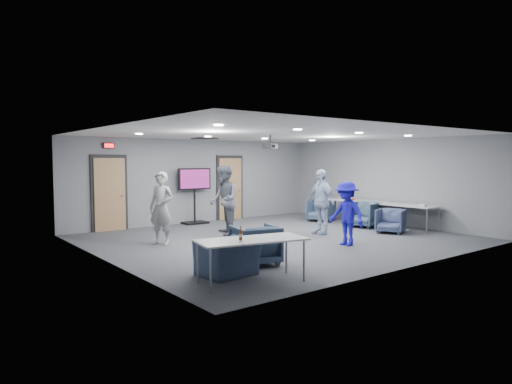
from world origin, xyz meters
TOP-DOWN VIEW (x-y plane):
  - floor at (0.00, 0.00)m, footprint 9.00×9.00m
  - ceiling at (0.00, 0.00)m, footprint 9.00×9.00m
  - wall_back at (0.00, 4.00)m, footprint 9.00×0.02m
  - wall_front at (0.00, -4.00)m, footprint 9.00×0.02m
  - wall_left at (-4.50, 0.00)m, footprint 0.02×8.00m
  - wall_right at (4.50, 0.00)m, footprint 0.02×8.00m
  - door_left at (-3.00, 3.95)m, footprint 1.06×0.17m
  - door_right at (1.20, 3.95)m, footprint 1.06×0.17m
  - exit_sign at (-3.00, 3.93)m, footprint 0.32×0.08m
  - hvac_diffuser at (-0.50, 2.80)m, footprint 0.60×0.60m
  - downlights at (0.00, 0.00)m, footprint 6.18×3.78m
  - person_a at (-2.78, 1.07)m, footprint 0.69×0.77m
  - person_b at (-0.80, 1.33)m, footprint 1.04×1.14m
  - person_c at (1.42, -0.16)m, footprint 0.54×1.09m
  - person_d at (0.65, -1.75)m, footprint 0.59×1.00m
  - chair_right_a at (3.32, 1.69)m, footprint 1.05×1.04m
  - chair_right_b at (3.35, -0.07)m, footprint 1.01×0.99m
  - chair_right_c at (3.06, -1.27)m, footprint 0.97×0.96m
  - chair_front_a at (-2.29, -2.00)m, footprint 1.02×1.04m
  - chair_front_b at (-3.20, -2.39)m, footprint 1.04×0.92m
  - table_right_a at (4.00, 0.76)m, footprint 0.81×1.95m
  - table_right_b at (4.00, -1.14)m, footprint 0.77×1.85m
  - table_front_left at (-3.14, -3.00)m, footprint 1.95×1.13m
  - bottle_front at (-3.35, -2.98)m, footprint 0.06×0.06m
  - bottle_right at (4.04, 0.93)m, footprint 0.07×0.07m
  - snack_box at (3.88, 0.86)m, footprint 0.18×0.13m
  - wrapper at (4.00, -1.67)m, footprint 0.28×0.22m
  - tv_stand at (-0.31, 3.75)m, footprint 1.16×0.55m
  - projector at (-0.08, 0.22)m, footprint 0.39×0.36m

SIDE VIEW (x-z plane):
  - floor at x=0.00m, z-range 0.00..0.00m
  - chair_front_b at x=-3.20m, z-range 0.00..0.63m
  - chair_right_c at x=3.06m, z-range 0.00..0.68m
  - chair_right_a at x=3.32m, z-range 0.00..0.74m
  - chair_right_b at x=3.35m, z-range 0.00..0.77m
  - chair_front_a at x=-2.29m, z-range 0.00..0.78m
  - table_front_left at x=-3.14m, z-range 0.32..1.05m
  - table_right_b at x=4.00m, z-range 0.32..1.05m
  - table_right_a at x=4.00m, z-range 0.32..1.05m
  - snack_box at x=3.88m, z-range 0.73..0.77m
  - wrapper at x=4.00m, z-range 0.73..0.79m
  - person_d at x=0.65m, z-range 0.00..1.53m
  - bottle_front at x=-3.35m, z-range 0.70..0.93m
  - bottle_right at x=4.04m, z-range 0.70..0.96m
  - person_a at x=-2.78m, z-range 0.00..1.77m
  - person_c at x=1.42m, z-range 0.00..1.78m
  - person_b at x=-0.80m, z-range 0.00..1.91m
  - tv_stand at x=-0.31m, z-range 0.12..1.90m
  - door_left at x=-3.00m, z-range -0.05..2.19m
  - door_right at x=1.20m, z-range -0.05..2.19m
  - wall_back at x=0.00m, z-range 0.00..2.70m
  - wall_front at x=0.00m, z-range 0.00..2.70m
  - wall_left at x=-4.50m, z-range 0.00..2.70m
  - wall_right at x=4.50m, z-range 0.00..2.70m
  - projector at x=-0.08m, z-range 2.23..2.58m
  - exit_sign at x=-3.00m, z-range 2.37..2.53m
  - downlights at x=0.00m, z-range 2.67..2.69m
  - hvac_diffuser at x=-0.50m, z-range 2.67..2.70m
  - ceiling at x=0.00m, z-range 2.70..2.70m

